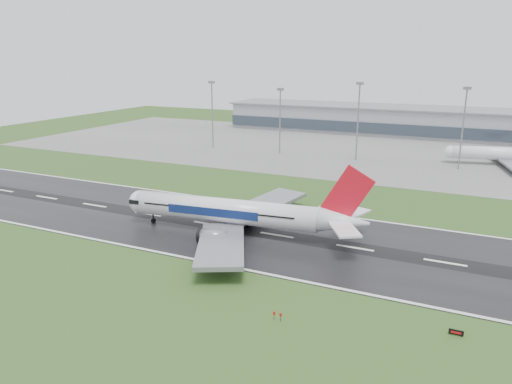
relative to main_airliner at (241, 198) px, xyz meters
The scene contains 11 objects.
ground 30.50m from the main_airliner, ahead, with size 520.00×520.00×0.00m, color #27481A.
runway 30.48m from the main_airliner, ahead, with size 400.00×45.00×0.10m, color black.
apron 131.03m from the main_airliner, 77.24° to the left, with size 400.00×130.00×0.08m, color slate.
terminal 189.67m from the main_airliner, 81.24° to the left, with size 240.00×36.00×15.00m, color gray.
main_airliner is the anchor object (origin of this frame).
parked_airliner 134.70m from the main_airliner, 61.85° to the left, with size 51.81×48.23×15.18m, color white, non-canonical shape.
runway_sign 60.05m from the main_airliner, 27.34° to the right, with size 2.30×0.26×1.04m, color black, non-canonical shape.
floodmast_0 122.73m from the main_airliner, 123.30° to the left, with size 0.64×0.64×31.25m, color gray.
floodmast_1 107.30m from the main_airliner, 107.09° to the left, with size 0.64×0.64×28.85m, color gray.
floodmast_2 102.76m from the main_airliner, 87.46° to the left, with size 0.64×0.64×32.23m, color gray.
floodmast_3 112.55m from the main_airliner, 65.74° to the left, with size 0.64×0.64×31.34m, color gray.
Camera 1 is at (23.67, -105.79, 43.49)m, focal length 33.82 mm.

